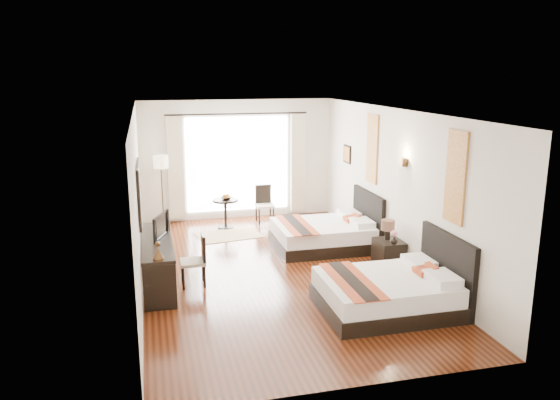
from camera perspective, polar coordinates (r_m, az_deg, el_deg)
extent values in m
cube|color=black|center=(9.71, -0.63, -7.45)|extent=(4.50, 7.50, 0.01)
cube|color=white|center=(9.10, -0.67, 9.24)|extent=(4.50, 7.50, 0.02)
cube|color=silver|center=(10.04, 11.93, 1.33)|extent=(0.01, 7.50, 2.80)
cube|color=silver|center=(9.07, -14.59, -0.10)|extent=(0.01, 7.50, 2.80)
cube|color=silver|center=(12.91, -4.47, 4.21)|extent=(4.50, 0.01, 2.80)
cube|color=silver|center=(5.86, 7.83, -7.18)|extent=(4.50, 0.01, 2.80)
cube|color=white|center=(12.91, -4.45, 3.77)|extent=(2.40, 0.02, 2.20)
cube|color=white|center=(12.85, -4.40, 3.72)|extent=(2.30, 0.02, 2.10)
cube|color=beige|center=(12.66, -10.86, 3.29)|extent=(0.35, 0.14, 2.35)
cube|color=beige|center=(13.13, 1.89, 3.87)|extent=(0.35, 0.14, 2.35)
cube|color=maroon|center=(8.25, 17.87, 2.28)|extent=(0.03, 0.50, 1.35)
cube|color=maroon|center=(10.88, 9.60, 5.29)|extent=(0.03, 0.50, 1.35)
cube|color=#402B17|center=(9.59, 12.76, 3.89)|extent=(0.10, 0.14, 0.14)
cube|color=black|center=(8.95, -14.49, 0.71)|extent=(0.04, 1.25, 0.95)
cube|color=white|center=(8.95, -14.33, 0.72)|extent=(0.01, 1.12, 0.82)
cube|color=black|center=(8.32, 10.89, -10.49)|extent=(1.89, 1.47, 0.23)
cube|color=white|center=(8.22, 10.97, -8.87)|extent=(1.83, 1.43, 0.28)
cube|color=black|center=(8.60, 17.03, -6.91)|extent=(0.08, 1.47, 1.10)
cube|color=#AD3B1C|center=(7.97, 7.52, -8.33)|extent=(0.51, 1.53, 0.02)
cube|color=black|center=(10.94, 4.38, -4.40)|extent=(1.87, 1.46, 0.23)
cube|color=white|center=(10.87, 4.40, -3.14)|extent=(1.81, 1.42, 0.27)
cube|color=black|center=(11.15, 9.18, -1.87)|extent=(0.08, 1.46, 1.09)
cube|color=#AD3B1C|center=(10.68, 1.74, -2.59)|extent=(0.50, 1.52, 0.02)
cube|color=black|center=(9.91, 11.30, -5.63)|extent=(0.44, 0.55, 0.53)
cylinder|color=black|center=(9.86, 11.17, -3.65)|extent=(0.10, 0.10, 0.20)
cylinder|color=#432D20|center=(9.81, 11.22, -2.58)|extent=(0.24, 0.24, 0.18)
imported|color=black|center=(9.64, 11.82, -4.29)|extent=(0.17, 0.17, 0.14)
cube|color=black|center=(9.26, -12.64, -6.30)|extent=(0.50, 2.20, 0.76)
imported|color=black|center=(9.19, -12.72, -2.65)|extent=(0.34, 0.70, 0.41)
cube|color=#C5B797|center=(9.07, -9.09, -6.42)|extent=(0.41, 0.41, 0.05)
cube|color=black|center=(9.00, -8.01, -4.90)|extent=(0.05, 0.38, 0.45)
cylinder|color=black|center=(12.74, -12.03, -2.55)|extent=(0.24, 0.24, 0.03)
cylinder|color=#402B17|center=(12.57, -12.19, 0.51)|extent=(0.03, 0.03, 1.37)
cylinder|color=beige|center=(12.43, -12.36, 3.94)|extent=(0.33, 0.33, 0.28)
cylinder|color=black|center=(12.25, -5.71, -1.42)|extent=(0.57, 0.57, 0.66)
imported|color=#452A18|center=(12.15, -5.66, 0.20)|extent=(0.31, 0.31, 0.06)
cube|color=#C5B797|center=(12.63, -1.60, -0.59)|extent=(0.40, 0.40, 0.05)
cube|color=black|center=(12.74, -1.78, 0.64)|extent=(0.37, 0.04, 0.44)
cube|color=tan|center=(11.79, -5.35, -3.66)|extent=(1.43, 1.10, 0.01)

